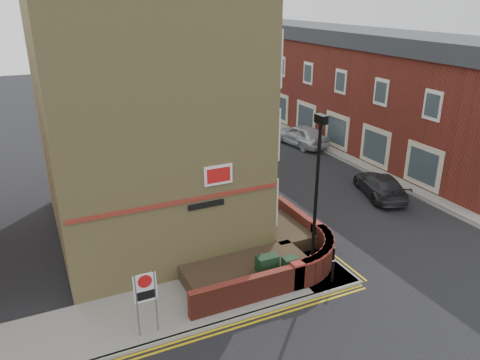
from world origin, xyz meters
name	(u,v)px	position (x,y,z in m)	size (l,w,h in m)	color
ground	(291,304)	(0.00, 0.00, 0.00)	(120.00, 120.00, 0.00)	black
pavement_corner	(184,305)	(-3.50, 1.50, 0.06)	(13.00, 3.00, 0.12)	gray
pavement_main	(193,160)	(2.00, 16.00, 0.06)	(2.00, 32.00, 0.12)	gray
pavement_far	(356,151)	(13.00, 13.00, 0.06)	(4.00, 40.00, 0.12)	gray
kerb_side	(199,330)	(-3.50, 0.00, 0.06)	(13.00, 0.15, 0.12)	gray
kerb_main_near	(207,158)	(3.00, 16.00, 0.06)	(0.15, 32.00, 0.12)	gray
kerb_main_far	(332,155)	(11.00, 13.00, 0.06)	(0.15, 40.00, 0.12)	gray
yellow_lines_side	(201,336)	(-3.50, -0.25, 0.01)	(13.00, 0.28, 0.01)	gold
yellow_lines_main	(210,158)	(3.25, 16.00, 0.01)	(0.28, 32.00, 0.01)	gold
corner_building	(143,95)	(-2.84, 8.00, 6.23)	(8.95, 10.40, 13.60)	tan
garden_wall	(259,269)	(0.00, 2.50, 0.00)	(6.80, 6.00, 1.20)	maroon
lamppost	(316,198)	(1.60, 1.20, 3.34)	(0.25, 0.50, 6.30)	black
utility_cabinet_large	(267,270)	(-0.30, 1.30, 0.72)	(0.80, 0.45, 1.20)	black
utility_cabinet_small	(290,270)	(0.50, 1.00, 0.67)	(0.55, 0.40, 1.10)	black
bollard_near	(332,271)	(2.00, 0.40, 0.57)	(0.11, 0.11, 0.90)	black
bollard_far	(333,258)	(2.60, 1.20, 0.57)	(0.11, 0.11, 0.90)	black
zone_sign	(146,293)	(-5.00, 0.50, 1.64)	(0.72, 0.07, 2.20)	slate
far_terrace	(343,83)	(14.50, 17.00, 4.04)	(5.40, 30.40, 8.00)	maroon
far_terrace_cream	(230,54)	(14.50, 38.00, 4.05)	(5.40, 12.40, 8.00)	beige
tree_near	(201,96)	(2.00, 14.05, 4.70)	(3.64, 3.65, 6.70)	#382B1E
tree_mid	(162,69)	(2.00, 22.05, 5.20)	(4.03, 4.03, 7.42)	#382B1E
tree_far	(136,60)	(2.00, 30.05, 4.91)	(3.81, 3.81, 7.00)	#382B1E
traffic_light_assembly	(158,94)	(2.40, 25.00, 2.78)	(0.20, 0.16, 4.20)	black
silver_car_near	(235,154)	(4.31, 14.24, 0.70)	(1.48, 4.25, 1.40)	#ADADB5
red_car_main	(205,126)	(5.00, 21.43, 0.69)	(2.28, 4.94, 1.37)	maroon
grey_car_far	(380,185)	(9.31, 6.29, 0.63)	(1.76, 4.32, 1.25)	#28282C
silver_car_far	(301,135)	(10.30, 15.95, 0.78)	(1.84, 4.58, 1.56)	#B9BCC2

